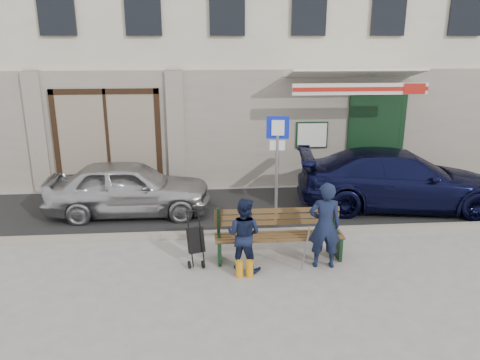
{
  "coord_description": "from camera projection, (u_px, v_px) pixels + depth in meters",
  "views": [
    {
      "loc": [
        -0.69,
        -7.55,
        3.98
      ],
      "look_at": [
        0.05,
        1.6,
        1.2
      ],
      "focal_mm": 35.0,
      "sensor_mm": 36.0,
      "label": 1
    }
  ],
  "objects": [
    {
      "name": "ground",
      "position": [
        244.0,
        269.0,
        8.41
      ],
      "size": [
        80.0,
        80.0,
        0.0
      ],
      "primitive_type": "plane",
      "color": "#9E9991",
      "rests_on": "ground"
    },
    {
      "name": "asphalt_lane",
      "position": [
        233.0,
        209.0,
        11.37
      ],
      "size": [
        60.0,
        3.2,
        0.01
      ],
      "primitive_type": "cube",
      "color": "#282828",
      "rests_on": "ground"
    },
    {
      "name": "curb",
      "position": [
        238.0,
        233.0,
        9.82
      ],
      "size": [
        60.0,
        0.18,
        0.12
      ],
      "primitive_type": "cube",
      "color": "#9E9384",
      "rests_on": "ground"
    },
    {
      "name": "building",
      "position": [
        221.0,
        7.0,
        15.04
      ],
      "size": [
        20.0,
        8.27,
        10.0
      ],
      "color": "beige",
      "rests_on": "ground"
    },
    {
      "name": "car_silver",
      "position": [
        129.0,
        188.0,
        10.91
      ],
      "size": [
        3.81,
        1.58,
        1.29
      ],
      "primitive_type": "imported",
      "rotation": [
        0.0,
        0.0,
        1.56
      ],
      "color": "#B3B4B8",
      "rests_on": "ground"
    },
    {
      "name": "car_navy",
      "position": [
        399.0,
        179.0,
        11.34
      ],
      "size": [
        5.11,
        2.63,
        1.42
      ],
      "primitive_type": "imported",
      "rotation": [
        0.0,
        0.0,
        1.43
      ],
      "color": "black",
      "rests_on": "ground"
    },
    {
      "name": "parking_sign",
      "position": [
        277.0,
        157.0,
        9.64
      ],
      "size": [
        0.46,
        0.1,
        2.49
      ],
      "rotation": [
        0.0,
        0.0,
        -0.13
      ],
      "color": "gray",
      "rests_on": "ground"
    },
    {
      "name": "bench",
      "position": [
        277.0,
        236.0,
        8.72
      ],
      "size": [
        2.4,
        1.17,
        0.98
      ],
      "color": "brown",
      "rests_on": "ground"
    },
    {
      "name": "man",
      "position": [
        325.0,
        225.0,
        8.32
      ],
      "size": [
        0.61,
        0.43,
        1.59
      ],
      "primitive_type": "imported",
      "rotation": [
        0.0,
        0.0,
        3.05
      ],
      "color": "#131B35",
      "rests_on": "ground"
    },
    {
      "name": "woman",
      "position": [
        244.0,
        234.0,
        8.25
      ],
      "size": [
        0.81,
        0.74,
        1.34
      ],
      "primitive_type": "imported",
      "rotation": [
        0.0,
        0.0,
        2.69
      ],
      "color": "#131A35",
      "rests_on": "ground"
    },
    {
      "name": "stroller",
      "position": [
        196.0,
        241.0,
        8.51
      ],
      "size": [
        0.35,
        0.45,
        1.0
      ],
      "rotation": [
        0.0,
        0.0,
        0.32
      ],
      "color": "black",
      "rests_on": "ground"
    }
  ]
}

